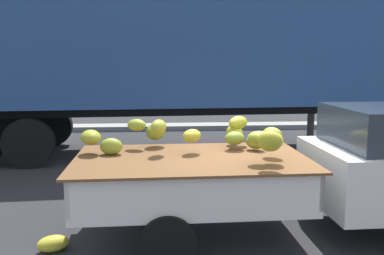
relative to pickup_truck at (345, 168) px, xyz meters
The scene contains 5 objects.
ground 1.30m from the pickup_truck, 165.09° to the left, with size 220.00×220.00×0.00m, color #28282B.
curb_strip 8.88m from the pickup_truck, 95.97° to the left, with size 80.00×0.80×0.16m, color gray.
pickup_truck is the anchor object (origin of this frame).
semi_trailer 5.78m from the pickup_truck, 109.38° to the left, with size 12.12×3.20×3.95m.
fallen_banana_bunch_near_tailgate 3.84m from the pickup_truck, behind, with size 0.37×0.25×0.20m, color gold.
Camera 1 is at (-1.48, -5.33, 2.27)m, focal length 38.31 mm.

